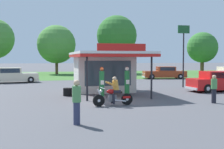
{
  "coord_description": "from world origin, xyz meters",
  "views": [
    {
      "loc": [
        -4.2,
        -17.44,
        2.54
      ],
      "look_at": [
        0.75,
        3.64,
        1.4
      ],
      "focal_mm": 48.25,
      "sensor_mm": 36.0,
      "label": 1
    }
  ],
  "objects_px": {
    "gas_pump_offside": "(127,83)",
    "motorcycle_with_rider": "(114,94)",
    "spare_tire_stack": "(68,92)",
    "roadside_pole_sign": "(184,46)",
    "bystander_leaning_by_kiosk": "(77,101)",
    "gas_pump_nearside": "(102,83)",
    "parked_car_second_row_spare": "(165,73)",
    "parked_car_back_row_far_right": "(12,76)",
    "parked_car_back_row_left": "(106,75)",
    "bystander_standing_back_lot": "(214,88)",
    "featured_classic_sedan": "(220,82)"
  },
  "relations": [
    {
      "from": "gas_pump_offside",
      "to": "motorcycle_with_rider",
      "type": "distance_m",
      "value": 4.03
    },
    {
      "from": "spare_tire_stack",
      "to": "roadside_pole_sign",
      "type": "bearing_deg",
      "value": 20.74
    },
    {
      "from": "bystander_leaning_by_kiosk",
      "to": "roadside_pole_sign",
      "type": "bearing_deg",
      "value": 50.02
    },
    {
      "from": "motorcycle_with_rider",
      "to": "spare_tire_stack",
      "type": "bearing_deg",
      "value": 112.91
    },
    {
      "from": "gas_pump_nearside",
      "to": "parked_car_second_row_spare",
      "type": "height_order",
      "value": "gas_pump_nearside"
    },
    {
      "from": "bystander_leaning_by_kiosk",
      "to": "roadside_pole_sign",
      "type": "distance_m",
      "value": 17.33
    },
    {
      "from": "parked_car_back_row_far_right",
      "to": "parked_car_back_row_left",
      "type": "bearing_deg",
      "value": 1.79
    },
    {
      "from": "parked_car_back_row_far_right",
      "to": "parked_car_second_row_spare",
      "type": "height_order",
      "value": "parked_car_back_row_far_right"
    },
    {
      "from": "bystander_standing_back_lot",
      "to": "motorcycle_with_rider",
      "type": "bearing_deg",
      "value": 176.3
    },
    {
      "from": "motorcycle_with_rider",
      "to": "bystander_standing_back_lot",
      "type": "height_order",
      "value": "bystander_standing_back_lot"
    },
    {
      "from": "featured_classic_sedan",
      "to": "bystander_standing_back_lot",
      "type": "xyz_separation_m",
      "value": [
        -4.02,
        -5.55,
        0.13
      ]
    },
    {
      "from": "gas_pump_offside",
      "to": "motorcycle_with_rider",
      "type": "height_order",
      "value": "gas_pump_offside"
    },
    {
      "from": "parked_car_back_row_far_right",
      "to": "parked_car_back_row_left",
      "type": "distance_m",
      "value": 10.24
    },
    {
      "from": "parked_car_back_row_far_right",
      "to": "roadside_pole_sign",
      "type": "bearing_deg",
      "value": -29.65
    },
    {
      "from": "gas_pump_nearside",
      "to": "spare_tire_stack",
      "type": "bearing_deg",
      "value": 148.93
    },
    {
      "from": "gas_pump_offside",
      "to": "parked_car_second_row_spare",
      "type": "xyz_separation_m",
      "value": [
        9.68,
        16.33,
        -0.21
      ]
    },
    {
      "from": "bystander_leaning_by_kiosk",
      "to": "parked_car_second_row_spare",
      "type": "bearing_deg",
      "value": 60.01
    },
    {
      "from": "parked_car_back_row_left",
      "to": "parked_car_second_row_spare",
      "type": "bearing_deg",
      "value": 14.12
    },
    {
      "from": "parked_car_back_row_left",
      "to": "parked_car_back_row_far_right",
      "type": "bearing_deg",
      "value": -178.21
    },
    {
      "from": "featured_classic_sedan",
      "to": "bystander_standing_back_lot",
      "type": "relative_size",
      "value": 3.38
    },
    {
      "from": "gas_pump_offside",
      "to": "spare_tire_stack",
      "type": "relative_size",
      "value": 3.34
    },
    {
      "from": "gas_pump_nearside",
      "to": "parked_car_back_row_left",
      "type": "relative_size",
      "value": 0.4
    },
    {
      "from": "bystander_standing_back_lot",
      "to": "spare_tire_stack",
      "type": "distance_m",
      "value": 9.49
    },
    {
      "from": "gas_pump_nearside",
      "to": "roadside_pole_sign",
      "type": "xyz_separation_m",
      "value": [
        8.45,
        5.29,
        2.77
      ]
    },
    {
      "from": "gas_pump_offside",
      "to": "featured_classic_sedan",
      "type": "bearing_deg",
      "value": 11.04
    },
    {
      "from": "gas_pump_offside",
      "to": "bystander_standing_back_lot",
      "type": "xyz_separation_m",
      "value": [
        4.02,
        -3.98,
        -0.07
      ]
    },
    {
      "from": "featured_classic_sedan",
      "to": "parked_car_second_row_spare",
      "type": "height_order",
      "value": "featured_classic_sedan"
    },
    {
      "from": "bystander_leaning_by_kiosk",
      "to": "featured_classic_sedan",
      "type": "bearing_deg",
      "value": 37.35
    },
    {
      "from": "bystander_leaning_by_kiosk",
      "to": "bystander_standing_back_lot",
      "type": "distance_m",
      "value": 9.13
    },
    {
      "from": "parked_car_back_row_left",
      "to": "gas_pump_offside",
      "type": "bearing_deg",
      "value": -96.62
    },
    {
      "from": "featured_classic_sedan",
      "to": "parked_car_back_row_far_right",
      "type": "distance_m",
      "value": 20.75
    },
    {
      "from": "motorcycle_with_rider",
      "to": "roadside_pole_sign",
      "type": "bearing_deg",
      "value": 46.27
    },
    {
      "from": "parked_car_back_row_left",
      "to": "spare_tire_stack",
      "type": "bearing_deg",
      "value": -112.92
    },
    {
      "from": "parked_car_second_row_spare",
      "to": "bystander_leaning_by_kiosk",
      "type": "distance_m",
      "value": 27.89
    },
    {
      "from": "parked_car_back_row_left",
      "to": "gas_pump_nearside",
      "type": "bearing_deg",
      "value": -103.3
    },
    {
      "from": "bystander_standing_back_lot",
      "to": "bystander_leaning_by_kiosk",
      "type": "bearing_deg",
      "value": -155.14
    },
    {
      "from": "motorcycle_with_rider",
      "to": "roadside_pole_sign",
      "type": "relative_size",
      "value": 0.41
    },
    {
      "from": "parked_car_second_row_spare",
      "to": "bystander_standing_back_lot",
      "type": "bearing_deg",
      "value": -105.56
    },
    {
      "from": "gas_pump_offside",
      "to": "roadside_pole_sign",
      "type": "relative_size",
      "value": 0.37
    },
    {
      "from": "gas_pump_nearside",
      "to": "parked_car_back_row_far_right",
      "type": "distance_m",
      "value": 15.59
    },
    {
      "from": "featured_classic_sedan",
      "to": "roadside_pole_sign",
      "type": "distance_m",
      "value": 4.94
    },
    {
      "from": "gas_pump_nearside",
      "to": "featured_classic_sedan",
      "type": "bearing_deg",
      "value": 9.13
    },
    {
      "from": "parked_car_back_row_far_right",
      "to": "bystander_standing_back_lot",
      "type": "xyz_separation_m",
      "value": [
        12.59,
        -17.98,
        0.12
      ]
    },
    {
      "from": "parked_car_back_row_far_right",
      "to": "bystander_leaning_by_kiosk",
      "type": "height_order",
      "value": "bystander_leaning_by_kiosk"
    },
    {
      "from": "bystander_leaning_by_kiosk",
      "to": "spare_tire_stack",
      "type": "bearing_deg",
      "value": 87.4
    },
    {
      "from": "motorcycle_with_rider",
      "to": "parked_car_back_row_left",
      "type": "bearing_deg",
      "value": 79.12
    },
    {
      "from": "motorcycle_with_rider",
      "to": "bystander_leaning_by_kiosk",
      "type": "height_order",
      "value": "bystander_leaning_by_kiosk"
    },
    {
      "from": "roadside_pole_sign",
      "to": "parked_car_second_row_spare",
      "type": "bearing_deg",
      "value": 75.05
    },
    {
      "from": "gas_pump_nearside",
      "to": "bystander_leaning_by_kiosk",
      "type": "xyz_separation_m",
      "value": [
        -2.54,
        -7.82,
        0.0
      ]
    },
    {
      "from": "gas_pump_nearside",
      "to": "bystander_leaning_by_kiosk",
      "type": "relative_size",
      "value": 1.15
    }
  ]
}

